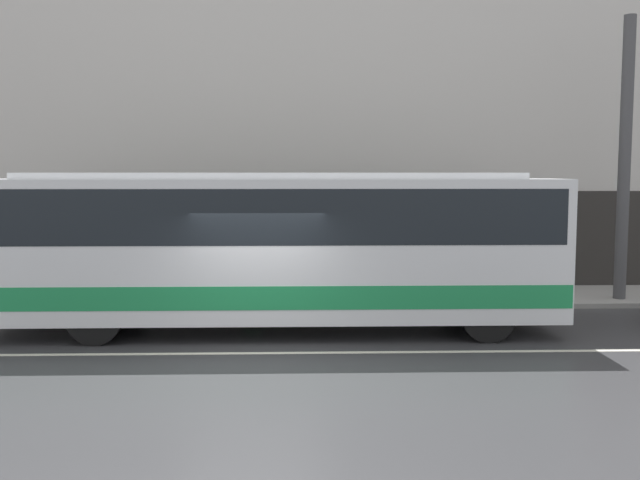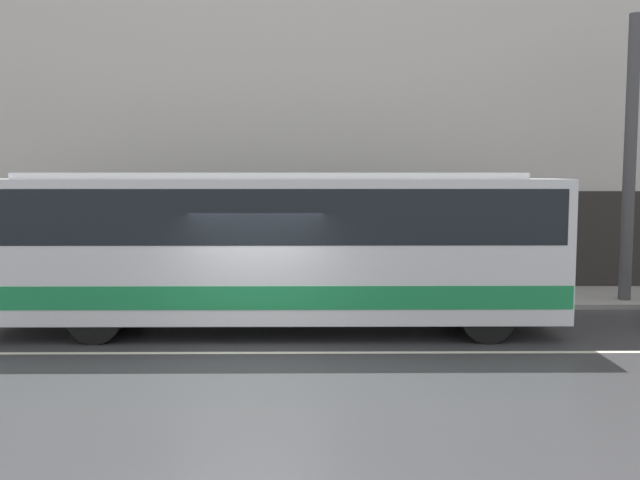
# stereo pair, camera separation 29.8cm
# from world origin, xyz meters

# --- Properties ---
(ground_plane) EXTENTS (60.00, 60.00, 0.00)m
(ground_plane) POSITION_xyz_m (0.00, 0.00, 0.00)
(ground_plane) COLOR #38383A
(sidewalk) EXTENTS (60.00, 2.81, 0.12)m
(sidewalk) POSITION_xyz_m (0.00, 5.41, 0.06)
(sidewalk) COLOR #A09E99
(sidewalk) RESTS_ON ground_plane
(building_facade) EXTENTS (60.00, 0.35, 10.96)m
(building_facade) POSITION_xyz_m (0.00, 6.96, 5.28)
(building_facade) COLOR silver
(building_facade) RESTS_ON ground_plane
(lane_stripe) EXTENTS (54.00, 0.14, 0.01)m
(lane_stripe) POSITION_xyz_m (0.00, 0.00, 0.00)
(lane_stripe) COLOR beige
(lane_stripe) RESTS_ON ground_plane
(transit_bus) EXTENTS (11.50, 2.53, 3.24)m
(transit_bus) POSITION_xyz_m (0.26, 1.84, 1.83)
(transit_bus) COLOR white
(transit_bus) RESTS_ON ground_plane
(utility_pole_near) EXTENTS (0.29, 0.29, 6.90)m
(utility_pole_near) POSITION_xyz_m (8.75, 4.69, 3.57)
(utility_pole_near) COLOR #4C4C4F
(utility_pole_near) RESTS_ON sidewalk
(pedestrian_waiting) EXTENTS (0.36, 0.36, 1.61)m
(pedestrian_waiting) POSITION_xyz_m (-0.39, 4.74, 0.87)
(pedestrian_waiting) COLOR #1E5933
(pedestrian_waiting) RESTS_ON sidewalk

